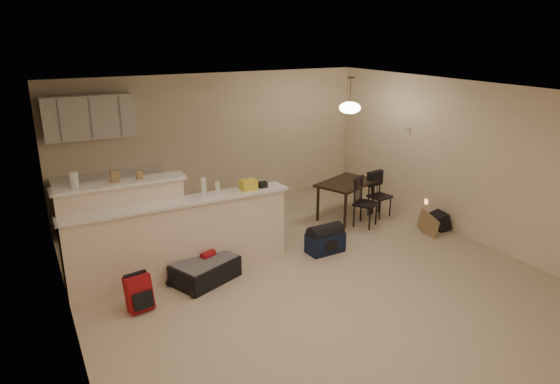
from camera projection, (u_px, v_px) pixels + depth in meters
room at (312, 191)px, 6.45m from camera, size 7.00×7.02×2.50m
breakfast_bar at (161, 236)px, 6.68m from camera, size 3.08×0.58×1.39m
upper_cabinets at (89, 117)px, 8.04m from camera, size 1.40×0.34×0.70m
kitchen_counter at (112, 202)px, 8.47m from camera, size 1.80×0.60×0.90m
thermostat at (408, 131)px, 9.01m from camera, size 0.02×0.12×0.12m
jar at (74, 180)px, 6.08m from camera, size 0.10×0.10×0.20m
cereal_box at (115, 176)px, 6.31m from camera, size 0.10×0.07×0.16m
small_box at (139, 175)px, 6.45m from camera, size 0.08×0.06×0.12m
bottle_a at (204, 187)px, 6.69m from camera, size 0.07×0.07×0.26m
bottle_b at (218, 188)px, 6.79m from camera, size 0.06×0.06×0.18m
bag_lump at (248, 185)px, 7.01m from camera, size 0.22×0.18×0.14m
pouch at (263, 185)px, 7.12m from camera, size 0.12×0.10×0.08m
dining_table at (346, 186)px, 8.87m from camera, size 1.25×1.05×0.67m
pendant_lamp at (350, 107)px, 8.44m from camera, size 0.36×0.36×0.62m
dining_chair_near at (366, 202)px, 8.52m from camera, size 0.50×0.50×0.85m
dining_chair_far at (380, 195)px, 8.98m from camera, size 0.40×0.39×0.80m
suitcase at (205, 271)px, 6.72m from camera, size 0.99×0.83×0.29m
red_backpack at (139, 293)px, 6.00m from camera, size 0.32×0.23×0.44m
navy_duffel at (325, 243)px, 7.58m from camera, size 0.57×0.33×0.31m
black_daypack at (439, 221)px, 8.46m from camera, size 0.28×0.35×0.28m
cardboard_sheet at (428, 224)px, 8.22m from camera, size 0.08×0.48×0.36m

